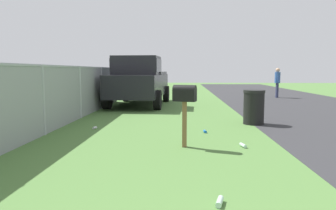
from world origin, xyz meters
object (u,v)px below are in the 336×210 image
object	(u,v)px
pedestrian	(277,81)
trash_bin	(254,107)
pickup_truck	(139,80)
mailbox	(185,98)

from	to	relation	value
pedestrian	trash_bin	bearing A→B (deg)	-102.79
trash_bin	pedestrian	world-z (taller)	pedestrian
pickup_truck	pedestrian	world-z (taller)	pickup_truck
trash_bin	mailbox	bearing A→B (deg)	144.70
pickup_truck	pedestrian	xyz separation A→B (m)	(4.24, -7.13, -0.16)
mailbox	pedestrian	xyz separation A→B (m)	(11.65, -5.20, -0.02)
pickup_truck	pedestrian	distance (m)	8.30
trash_bin	pickup_truck	bearing A→B (deg)	39.90
trash_bin	pedestrian	xyz separation A→B (m)	(8.88, -3.25, 0.46)
pickup_truck	pedestrian	bearing A→B (deg)	123.44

